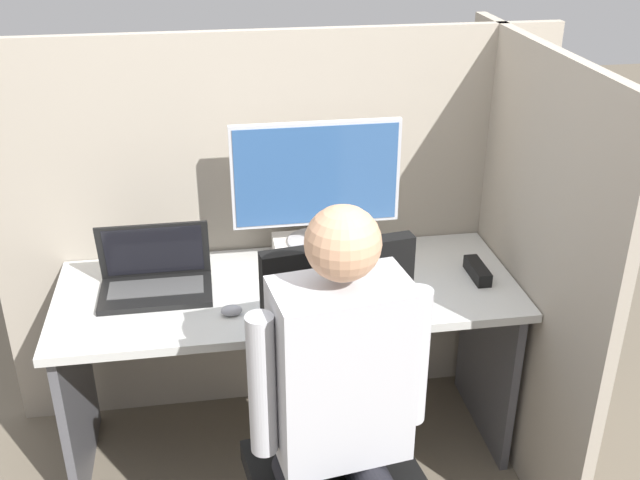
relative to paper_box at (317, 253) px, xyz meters
The scene contains 11 objects.
cubicle_panel_back 0.23m from the paper_box, 122.75° to the left, with size 2.09×0.04×1.51m.
cubicle_panel_right 0.73m from the paper_box, 16.65° to the right, with size 0.04×1.25×1.51m.
desk 0.28m from the paper_box, 129.97° to the right, with size 1.59×0.62×0.70m.
paper_box is the anchor object (origin of this frame).
monitor 0.28m from the paper_box, 90.00° to the left, with size 0.59×0.21×0.45m.
laptop 0.58m from the paper_box, 169.49° to the right, with size 0.37×0.22×0.24m.
mouse 0.44m from the paper_box, 137.16° to the right, with size 0.07×0.04×0.04m.
stapler 0.58m from the paper_box, 18.20° to the right, with size 0.05×0.16×0.05m.
carrot_toy 0.33m from the paper_box, 70.33° to the right, with size 0.05×0.15×0.05m.
office_chair 0.78m from the paper_box, 94.09° to the right, with size 0.54×0.57×1.09m.
person 0.92m from the paper_box, 94.86° to the right, with size 0.48×0.46×1.31m.
Camera 1 is at (-0.24, -1.93, 1.99)m, focal length 42.00 mm.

